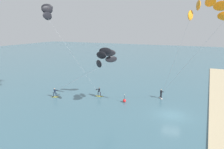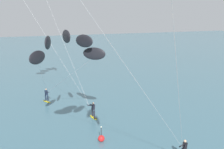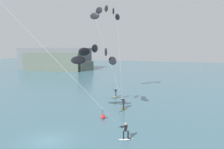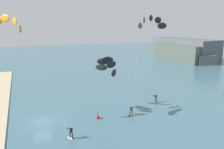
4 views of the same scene
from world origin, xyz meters
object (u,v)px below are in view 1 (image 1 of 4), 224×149
kitesurfer_nearshore (207,14)px  kitesurfer_mid_water (50,16)px  kitesurfer_far_out (103,58)px  marker_buoy (124,101)px

kitesurfer_nearshore → kitesurfer_mid_water: kitesurfer_mid_water is taller
kitesurfer_far_out → marker_buoy: 8.15m
kitesurfer_nearshore → kitesurfer_far_out: kitesurfer_nearshore is taller
kitesurfer_mid_water → kitesurfer_far_out: 10.87m
kitesurfer_mid_water → kitesurfer_far_out: size_ratio=1.35×
kitesurfer_mid_water → marker_buoy: bearing=-70.9°
kitesurfer_far_out → kitesurfer_nearshore: bearing=-98.3°
kitesurfer_mid_water → marker_buoy: size_ratio=11.53×
kitesurfer_mid_water → kitesurfer_far_out: bearing=-78.2°
marker_buoy → kitesurfer_far_out: bearing=127.5°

